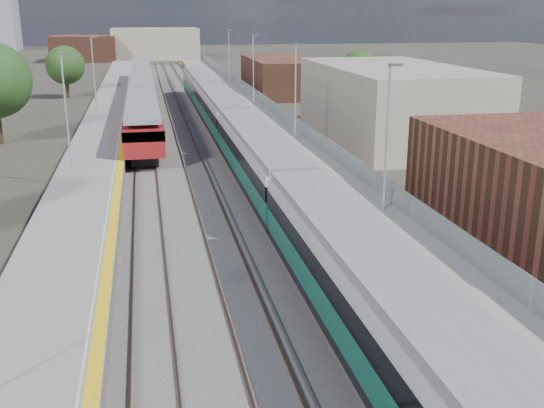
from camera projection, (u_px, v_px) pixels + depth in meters
name	position (u px, v px, depth m)	size (l,w,h in m)	color
ground	(205.00, 135.00, 58.49)	(320.00, 320.00, 0.00)	#47443A
ballast_bed	(179.00, 131.00, 60.41)	(10.50, 155.00, 0.06)	#565451
tracks	(184.00, 127.00, 62.07)	(8.96, 160.00, 0.17)	#4C3323
platform_right	(257.00, 123.00, 61.67)	(4.70, 155.00, 8.52)	slate
platform_left	(105.00, 128.00, 58.98)	(4.30, 155.00, 8.52)	slate
buildings	(78.00, 12.00, 135.08)	(72.00, 185.50, 40.00)	brown
green_train	(236.00, 129.00, 48.89)	(2.90, 80.82, 3.20)	black
red_train	(142.00, 91.00, 71.93)	(2.96, 60.08, 3.74)	black
tree_c	(65.00, 65.00, 82.04)	(4.95, 4.95, 6.70)	#382619
tree_d	(359.00, 67.00, 82.37)	(4.58, 4.58, 6.21)	#382619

